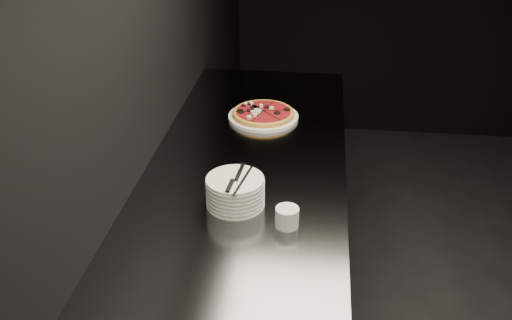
# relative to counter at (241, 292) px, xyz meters

# --- Properties ---
(wall_left) EXTENTS (0.02, 5.00, 2.80)m
(wall_left) POSITION_rel_counter_xyz_m (-0.37, 0.00, 0.94)
(wall_left) COLOR black
(wall_left) RESTS_ON floor
(counter) EXTENTS (0.74, 2.44, 0.92)m
(counter) POSITION_rel_counter_xyz_m (0.00, 0.00, 0.00)
(counter) COLOR #585A5F
(counter) RESTS_ON floor
(pizza_tomato) EXTENTS (0.32, 0.32, 0.04)m
(pizza_tomato) POSITION_rel_counter_xyz_m (0.02, 0.61, 0.48)
(pizza_tomato) COLOR white
(pizza_tomato) RESTS_ON counter
(plate_stack) EXTENTS (0.19, 0.19, 0.10)m
(plate_stack) POSITION_rel_counter_xyz_m (-0.00, -0.08, 0.51)
(plate_stack) COLOR white
(plate_stack) RESTS_ON counter
(cutlery) EXTENTS (0.09, 0.20, 0.01)m
(cutlery) POSITION_rel_counter_xyz_m (0.01, -0.10, 0.56)
(cutlery) COLOR silver
(cutlery) RESTS_ON plate_stack
(ramekin) EXTENTS (0.07, 0.07, 0.07)m
(ramekin) POSITION_rel_counter_xyz_m (0.18, -0.19, 0.49)
(ramekin) COLOR silver
(ramekin) RESTS_ON counter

